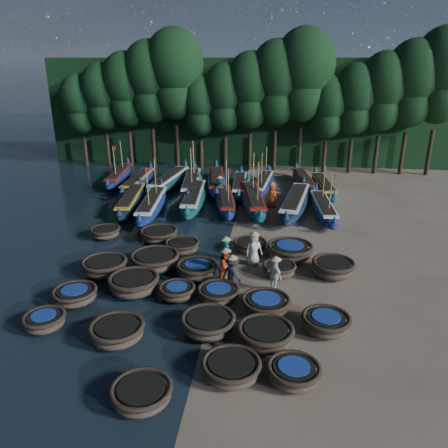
# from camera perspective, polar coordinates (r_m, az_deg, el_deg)

# --- Properties ---
(ground) EXTENTS (120.00, 120.00, 0.00)m
(ground) POSITION_cam_1_polar(r_m,az_deg,el_deg) (23.04, 0.02, -4.74)
(ground) COLOR gray
(ground) RESTS_ON ground
(foliage_wall) EXTENTS (40.00, 3.00, 10.00)m
(foliage_wall) POSITION_cam_1_polar(r_m,az_deg,el_deg) (44.48, 3.60, 14.42)
(foliage_wall) COLOR black
(foliage_wall) RESTS_ON ground
(coracle_2) EXTENTS (2.31, 2.31, 0.64)m
(coracle_2) POSITION_cam_1_polar(r_m,az_deg,el_deg) (14.52, -10.72, -20.93)
(coracle_2) COLOR brown
(coracle_2) RESTS_ON ground
(coracle_3) EXTENTS (2.26, 2.26, 0.67)m
(coracle_3) POSITION_cam_1_polar(r_m,az_deg,el_deg) (15.17, 0.96, -18.31)
(coracle_3) COLOR brown
(coracle_3) RESTS_ON ground
(coracle_4) EXTENTS (1.82, 1.82, 0.67)m
(coracle_4) POSITION_cam_1_polar(r_m,az_deg,el_deg) (15.15, 9.09, -18.63)
(coracle_4) COLOR brown
(coracle_4) RESTS_ON ground
(coracle_5) EXTENTS (1.67, 1.67, 0.64)m
(coracle_5) POSITION_cam_1_polar(r_m,az_deg,el_deg) (18.78, -22.41, -11.60)
(coracle_5) COLOR brown
(coracle_5) RESTS_ON ground
(coracle_6) EXTENTS (2.10, 2.10, 0.74)m
(coracle_6) POSITION_cam_1_polar(r_m,az_deg,el_deg) (17.21, -13.79, -13.47)
(coracle_6) COLOR brown
(coracle_6) RESTS_ON ground
(coracle_7) EXTENTS (2.45, 2.45, 0.76)m
(coracle_7) POSITION_cam_1_polar(r_m,az_deg,el_deg) (17.17, -2.10, -12.85)
(coracle_7) COLOR brown
(coracle_7) RESTS_ON ground
(coracle_8) EXTENTS (2.62, 2.62, 0.78)m
(coracle_8) POSITION_cam_1_polar(r_m,az_deg,el_deg) (16.60, 5.43, -14.20)
(coracle_8) COLOR brown
(coracle_8) RESTS_ON ground
(coracle_9) EXTENTS (2.28, 2.28, 0.73)m
(coracle_9) POSITION_cam_1_polar(r_m,az_deg,el_deg) (17.66, 13.16, -12.43)
(coracle_9) COLOR brown
(coracle_9) RESTS_ON ground
(coracle_10) EXTENTS (2.27, 2.27, 0.67)m
(coracle_10) POSITION_cam_1_polar(r_m,az_deg,el_deg) (20.13, -18.89, -8.76)
(coracle_10) COLOR brown
(coracle_10) RESTS_ON ground
(coracle_11) EXTENTS (2.78, 2.78, 0.85)m
(coracle_11) POSITION_cam_1_polar(r_m,az_deg,el_deg) (20.17, -11.70, -7.63)
(coracle_11) COLOR brown
(coracle_11) RESTS_ON ground
(coracle_12) EXTENTS (1.75, 1.75, 0.64)m
(coracle_12) POSITION_cam_1_polar(r_m,az_deg,el_deg) (19.49, -6.16, -8.73)
(coracle_12) COLOR brown
(coracle_12) RESTS_ON ground
(coracle_13) EXTENTS (1.87, 1.87, 0.64)m
(coracle_13) POSITION_cam_1_polar(r_m,az_deg,el_deg) (19.25, -0.73, -9.01)
(coracle_13) COLOR brown
(coracle_13) RESTS_ON ground
(coracle_14) EXTENTS (2.30, 2.30, 0.70)m
(coracle_14) POSITION_cam_1_polar(r_m,az_deg,el_deg) (18.48, 5.48, -10.38)
(coracle_14) COLOR brown
(coracle_14) RESTS_ON ground
(coracle_15) EXTENTS (2.38, 2.38, 0.81)m
(coracle_15) POSITION_cam_1_polar(r_m,az_deg,el_deg) (22.11, -15.32, -5.36)
(coracle_15) COLOR brown
(coracle_15) RESTS_ON ground
(coracle_16) EXTENTS (2.72, 2.72, 0.83)m
(coracle_16) POSITION_cam_1_polar(r_m,az_deg,el_deg) (22.22, -9.01, -4.68)
(coracle_16) COLOR brown
(coracle_16) RESTS_ON ground
(coracle_17) EXTENTS (2.18, 2.18, 0.75)m
(coracle_17) POSITION_cam_1_polar(r_m,az_deg,el_deg) (21.16, -3.55, -5.92)
(coracle_17) COLOR brown
(coracle_17) RESTS_ON ground
(coracle_18) EXTENTS (1.77, 1.77, 0.66)m
(coracle_18) POSITION_cam_1_polar(r_m,az_deg,el_deg) (21.42, 7.23, -5.88)
(coracle_18) COLOR brown
(coracle_18) RESTS_ON ground
(coracle_19) EXTENTS (2.14, 2.14, 0.83)m
(coracle_19) POSITION_cam_1_polar(r_m,az_deg,el_deg) (21.83, 14.07, -5.56)
(coracle_19) COLOR brown
(coracle_19) RESTS_ON ground
(coracle_20) EXTENTS (1.82, 1.82, 0.64)m
(coracle_20) POSITION_cam_1_polar(r_m,az_deg,el_deg) (26.60, -15.24, -1.04)
(coracle_20) COLOR brown
(coracle_20) RESTS_ON ground
(coracle_21) EXTENTS (2.64, 2.64, 0.72)m
(coracle_21) POSITION_cam_1_polar(r_m,az_deg,el_deg) (25.50, -8.48, -1.36)
(coracle_21) COLOR brown
(coracle_21) RESTS_ON ground
(coracle_22) EXTENTS (2.11, 2.11, 0.65)m
(coracle_22) POSITION_cam_1_polar(r_m,az_deg,el_deg) (23.90, -5.48, -2.89)
(coracle_22) COLOR brown
(coracle_22) RESTS_ON ground
(coracle_23) EXTENTS (1.89, 1.89, 0.65)m
(coracle_23) POSITION_cam_1_polar(r_m,az_deg,el_deg) (23.95, 3.38, -2.77)
(coracle_23) COLOR brown
(coracle_23) RESTS_ON ground
(coracle_24) EXTENTS (3.02, 3.02, 0.82)m
(coracle_24) POSITION_cam_1_polar(r_m,az_deg,el_deg) (23.28, 8.61, -3.43)
(coracle_24) COLOR brown
(coracle_24) RESTS_ON ground
(long_boat_2) EXTENTS (2.35, 7.96, 1.41)m
(long_boat_2) POSITION_cam_1_polar(r_m,az_deg,el_deg) (31.52, -12.05, 3.00)
(long_boat_2) COLOR #10213E
(long_boat_2) RESTS_ON ground
(long_boat_3) EXTENTS (2.10, 8.27, 3.52)m
(long_boat_3) POSITION_cam_1_polar(r_m,az_deg,el_deg) (30.25, -9.40, 2.47)
(long_boat_3) COLOR navy
(long_boat_3) RESTS_ON ground
(long_boat_4) EXTENTS (2.14, 8.74, 1.54)m
(long_boat_4) POSITION_cam_1_polar(r_m,az_deg,el_deg) (31.34, -3.96, 3.42)
(long_boat_4) COLOR #0D474E
(long_boat_4) RESTS_ON ground
(long_boat_5) EXTENTS (2.51, 7.45, 3.21)m
(long_boat_5) POSITION_cam_1_polar(r_m,az_deg,el_deg) (30.79, 0.24, 2.99)
(long_boat_5) COLOR navy
(long_boat_5) RESTS_ON ground
(long_boat_6) EXTENTS (2.84, 8.64, 3.71)m
(long_boat_6) POSITION_cam_1_polar(r_m,az_deg,el_deg) (30.80, 3.83, 3.11)
(long_boat_6) COLOR #0D474E
(long_boat_6) RESTS_ON ground
(long_boat_7) EXTENTS (3.07, 9.00, 1.61)m
(long_boat_7) POSITION_cam_1_polar(r_m,az_deg,el_deg) (30.55, 9.29, 2.77)
(long_boat_7) COLOR #10213E
(long_boat_7) RESTS_ON ground
(long_boat_8) EXTENTS (1.83, 7.62, 3.24)m
(long_boat_8) POSITION_cam_1_polar(r_m,az_deg,el_deg) (30.09, 12.87, 2.04)
(long_boat_8) COLOR navy
(long_boat_8) RESTS_ON ground
(long_boat_9) EXTENTS (2.24, 7.86, 3.36)m
(long_boat_9) POSITION_cam_1_polar(r_m,az_deg,el_deg) (38.59, -13.57, 6.14)
(long_boat_9) COLOR navy
(long_boat_9) RESTS_ON ground
(long_boat_10) EXTENTS (1.43, 8.12, 1.43)m
(long_boat_10) POSITION_cam_1_polar(r_m,az_deg,el_deg) (36.29, -11.17, 5.43)
(long_boat_10) COLOR navy
(long_boat_10) RESTS_ON ground
(long_boat_11) EXTENTS (2.64, 8.74, 1.55)m
(long_boat_11) POSITION_cam_1_polar(r_m,az_deg,el_deg) (35.98, -7.18, 5.61)
(long_boat_11) COLOR #0D474E
(long_boat_11) RESTS_ON ground
(long_boat_12) EXTENTS (2.61, 8.87, 3.79)m
(long_boat_12) POSITION_cam_1_polar(r_m,az_deg,el_deg) (34.95, -4.24, 5.28)
(long_boat_12) COLOR #10213E
(long_boat_12) RESTS_ON ground
(long_boat_13) EXTENTS (2.63, 8.58, 1.52)m
(long_boat_13) POSITION_cam_1_polar(r_m,az_deg,el_deg) (35.55, -1.01, 5.56)
(long_boat_13) COLOR navy
(long_boat_13) RESTS_ON ground
(long_boat_14) EXTENTS (1.70, 7.60, 1.34)m
(long_boat_14) POSITION_cam_1_polar(r_m,az_deg,el_deg) (34.71, 2.08, 5.05)
(long_boat_14) COLOR #0D474E
(long_boat_14) RESTS_ON ground
(long_boat_15) EXTENTS (2.18, 7.77, 3.32)m
(long_boat_15) POSITION_cam_1_polar(r_m,az_deg,el_deg) (35.18, 5.05, 5.23)
(long_boat_15) COLOR navy
(long_boat_15) RESTS_ON ground
(long_boat_16) EXTENTS (2.33, 7.64, 1.36)m
(long_boat_16) POSITION_cam_1_polar(r_m,az_deg,el_deg) (36.48, 10.36, 5.52)
(long_boat_16) COLOR #0D474E
(long_boat_16) RESTS_ON ground
(long_boat_17) EXTENTS (2.09, 7.71, 1.36)m
(long_boat_17) POSITION_cam_1_polar(r_m,az_deg,el_deg) (35.26, 12.87, 4.80)
(long_boat_17) COLOR #0D474E
(long_boat_17) RESTS_ON ground
(fisherman_0) EXTENTS (1.01, 0.86, 1.95)m
(fisherman_0) POSITION_cam_1_polar(r_m,az_deg,el_deg) (22.22, 3.94, -3.15)
(fisherman_0) COLOR beige
(fisherman_0) RESTS_ON ground
(fisherman_1) EXTENTS (0.73, 0.79, 2.00)m
(fisherman_1) POSITION_cam_1_polar(r_m,az_deg,el_deg) (21.44, 0.22, -3.87)
(fisherman_1) COLOR #175F64
(fisherman_1) RESTS_ON ground
(fisherman_2) EXTENTS (0.97, 1.03, 1.89)m
(fisherman_2) POSITION_cam_1_polar(r_m,az_deg,el_deg) (20.48, 0.23, -5.40)
(fisherman_2) COLOR #CC441B
(fisherman_2) RESTS_ON ground
(fisherman_3) EXTENTS (1.25, 1.21, 1.91)m
(fisherman_3) POSITION_cam_1_polar(r_m,az_deg,el_deg) (19.76, 1.09, -6.44)
(fisherman_3) COLOR black
(fisherman_3) RESTS_ON ground
(fisherman_4) EXTENTS (0.91, 1.06, 1.91)m
(fisherman_4) POSITION_cam_1_polar(r_m,az_deg,el_deg) (19.76, 6.66, -6.52)
(fisherman_4) COLOR beige
(fisherman_4) RESTS_ON ground
(fisherman_5) EXTENTS (1.00, 1.67, 1.92)m
(fisherman_5) POSITION_cam_1_polar(r_m,az_deg,el_deg) (32.67, -0.57, 4.76)
(fisherman_5) COLOR #175F64
(fisherman_5) RESTS_ON ground
(fisherman_6) EXTENTS (1.01, 0.98, 1.95)m
(fisherman_6) POSITION_cam_1_polar(r_m,az_deg,el_deg) (31.06, 6.27, 3.84)
(fisherman_6) COLOR #CC441B
(fisherman_6) RESTS_ON ground
(tree_0) EXTENTS (3.68, 3.68, 8.68)m
(tree_0) POSITION_cam_1_polar(r_m,az_deg,el_deg) (44.78, -18.29, 14.75)
(tree_0) COLOR black
(tree_0) RESTS_ON ground
(tree_1) EXTENTS (4.09, 4.09, 9.65)m
(tree_1) POSITION_cam_1_polar(r_m,az_deg,el_deg) (43.83, -15.55, 15.81)
(tree_1) COLOR black
(tree_1) RESTS_ON ground
(tree_2) EXTENTS (4.51, 4.51, 10.63)m
(tree_2) POSITION_cam_1_polar(r_m,az_deg,el_deg) (42.99, -12.66, 16.87)
(tree_2) COLOR black
(tree_2) RESTS_ON ground
(tree_3) EXTENTS (4.92, 4.92, 11.60)m
(tree_3) POSITION_cam_1_polar(r_m,az_deg,el_deg) (42.28, -9.64, 17.93)
(tree_3) COLOR black
(tree_3) RESTS_ON ground
(tree_4) EXTENTS (5.34, 5.34, 12.58)m
(tree_4) POSITION_cam_1_polar(r_m,az_deg,el_deg) (41.68, -6.48, 18.97)
(tree_4) COLOR black
(tree_4) RESTS_ON ground
(tree_5) EXTENTS (3.68, 3.68, 8.68)m
(tree_5) POSITION_cam_1_polar(r_m,az_deg,el_deg) (41.41, -3.11, 15.31)
(tree_5) COLOR black
(tree_5) RESTS_ON ground
(tree_6) EXTENTS (4.09, 4.09, 9.65)m
(tree_6) POSITION_cam_1_polar(r_m,az_deg,el_deg) (41.03, 0.17, 16.23)
(tree_6) COLOR black
(tree_6) RESTS_ON ground
(tree_7) EXTENTS (4.51, 4.51, 10.63)m
(tree_7) POSITION_cam_1_polar(r_m,az_deg,el_deg) (40.79, 3.54, 17.12)
(tree_7) COLOR black
(tree_7) RESTS_ON ground
(tree_8) EXTENTS (4.92, 4.92, 11.60)m
(tree_8) POSITION_cam_1_polar(r_m,az_deg,el_deg) (40.69, 6.96, 17.96)
(tree_8) COLOR black
(tree_8) RESTS_ON ground
(tree_9) EXTENTS (5.34, 5.34, 12.58)m
(tree_9) POSITION_cam_1_polar(r_m,az_deg,el_deg) (40.73, 10.42, 18.73)
(tree_9) COLOR black
(tree_9) RESTS_ON ground
(tree_10) EXTENTS (3.68, 3.68, 8.68)m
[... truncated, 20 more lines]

